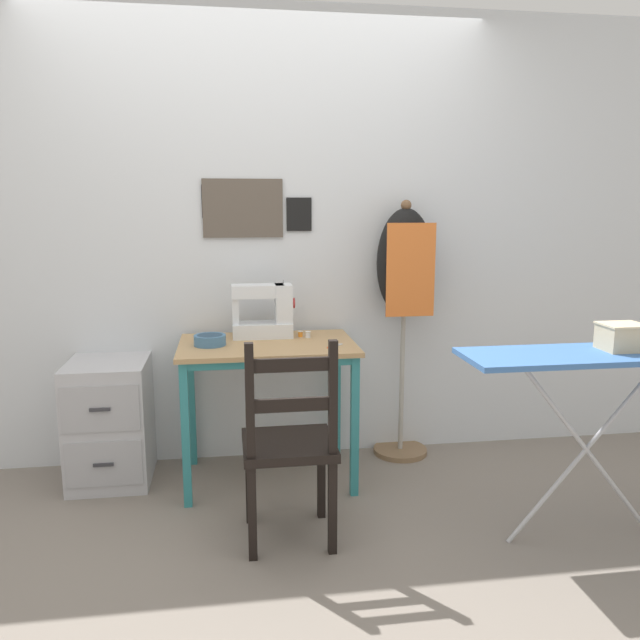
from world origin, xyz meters
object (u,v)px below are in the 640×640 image
object	(u,v)px
thread_spool_near_machine	(300,334)
ironing_board	(593,363)
wooden_chair	(289,446)
filing_cabinet	(110,421)
storage_box	(622,337)
fabric_bowl	(210,340)
dress_form	(405,276)
thread_spool_mid_table	(308,335)
sewing_machine	(266,312)
scissors	(333,347)

from	to	relation	value
thread_spool_near_machine	ironing_board	xyz separation A→B (m)	(1.16, -0.92, 0.03)
wooden_chair	ironing_board	size ratio (longest dim) A/B	0.82
thread_spool_near_machine	filing_cabinet	world-z (taller)	thread_spool_near_machine
storage_box	fabric_bowl	bearing A→B (deg)	156.36
fabric_bowl	dress_form	bearing A→B (deg)	12.90
filing_cabinet	thread_spool_mid_table	bearing A→B (deg)	-0.97
fabric_bowl	wooden_chair	size ratio (longest dim) A/B	0.18
fabric_bowl	ironing_board	world-z (taller)	ironing_board
wooden_chair	filing_cabinet	xyz separation A→B (m)	(-0.89, 0.77, -0.11)
sewing_machine	dress_form	size ratio (longest dim) A/B	0.23
sewing_machine	ironing_board	size ratio (longest dim) A/B	0.30
thread_spool_near_machine	dress_form	bearing A→B (deg)	11.67
sewing_machine	dress_form	world-z (taller)	dress_form
sewing_machine	scissors	bearing A→B (deg)	-43.72
fabric_bowl	wooden_chair	world-z (taller)	wooden_chair
thread_spool_near_machine	filing_cabinet	xyz separation A→B (m)	(-1.03, 0.01, -0.45)
scissors	fabric_bowl	bearing A→B (deg)	167.58
sewing_machine	thread_spool_near_machine	world-z (taller)	sewing_machine
ironing_board	fabric_bowl	bearing A→B (deg)	154.04
fabric_bowl	dress_form	world-z (taller)	dress_form
dress_form	storage_box	distance (m)	1.24
dress_form	storage_box	world-z (taller)	dress_form
scissors	ironing_board	bearing A→B (deg)	-32.98
wooden_chair	ironing_board	distance (m)	1.36
wooden_chair	sewing_machine	bearing A→B (deg)	93.12
fabric_bowl	thread_spool_mid_table	xyz separation A→B (m)	(0.52, 0.11, -0.01)
ironing_board	wooden_chair	bearing A→B (deg)	172.94
dress_form	fabric_bowl	bearing A→B (deg)	-167.10
ironing_board	dress_form	bearing A→B (deg)	117.12
scissors	thread_spool_near_machine	bearing A→B (deg)	117.24
sewing_machine	filing_cabinet	bearing A→B (deg)	-177.39
filing_cabinet	thread_spool_near_machine	bearing A→B (deg)	-0.28
fabric_bowl	sewing_machine	bearing A→B (deg)	29.28
scissors	filing_cabinet	distance (m)	1.27
thread_spool_mid_table	ironing_board	world-z (taller)	ironing_board
storage_box	thread_spool_near_machine	bearing A→B (deg)	145.07
fabric_bowl	wooden_chair	xyz separation A→B (m)	(0.34, -0.64, -0.35)
wooden_chair	thread_spool_near_machine	bearing A→B (deg)	79.59
fabric_bowl	filing_cabinet	xyz separation A→B (m)	(-0.55, 0.13, -0.46)
dress_form	thread_spool_mid_table	bearing A→B (deg)	-166.33
fabric_bowl	thread_spool_mid_table	bearing A→B (deg)	12.05
dress_form	ironing_board	world-z (taller)	dress_form
scissors	dress_form	distance (m)	0.69
dress_form	ironing_board	size ratio (longest dim) A/B	1.32
dress_form	ironing_board	bearing A→B (deg)	-62.88
thread_spool_mid_table	ironing_board	size ratio (longest dim) A/B	0.03
thread_spool_mid_table	ironing_board	bearing A→B (deg)	-39.22
wooden_chair	ironing_board	xyz separation A→B (m)	(1.30, -0.16, 0.36)
fabric_bowl	filing_cabinet	size ratio (longest dim) A/B	0.25
sewing_machine	thread_spool_near_machine	size ratio (longest dim) A/B	9.64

